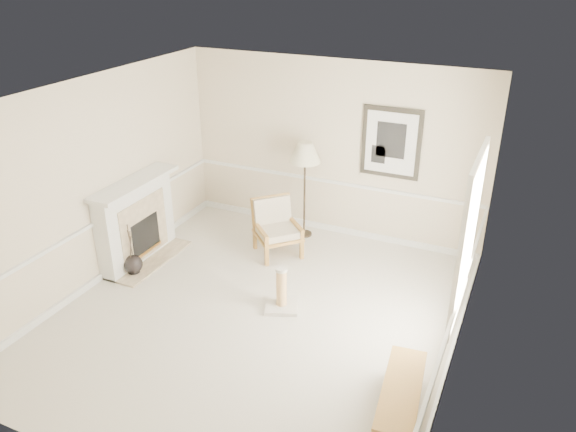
# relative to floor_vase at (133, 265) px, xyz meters

# --- Properties ---
(ground) EXTENTS (5.50, 5.50, 0.00)m
(ground) POSITION_rel_floor_vase_xyz_m (2.15, -0.18, -0.15)
(ground) COLOR silver
(ground) RESTS_ON ground
(room) EXTENTS (5.04, 5.54, 2.92)m
(room) POSITION_rel_floor_vase_xyz_m (2.29, -0.10, 1.71)
(room) COLOR beige
(room) RESTS_ON ground
(fireplace) EXTENTS (0.64, 1.64, 1.31)m
(fireplace) POSITION_rel_floor_vase_xyz_m (-0.19, 0.42, 0.49)
(fireplace) COLOR white
(fireplace) RESTS_ON ground
(floor_vase) EXTENTS (0.28, 0.28, 0.83)m
(floor_vase) POSITION_rel_floor_vase_xyz_m (0.00, 0.00, 0.00)
(floor_vase) COLOR black
(floor_vase) RESTS_ON ground
(armchair) EXTENTS (0.95, 0.95, 0.87)m
(armchair) POSITION_rel_floor_vase_xyz_m (1.62, 1.51, 0.32)
(armchair) COLOR #A67435
(armchair) RESTS_ON ground
(floor_lamp) EXTENTS (0.55, 0.55, 1.63)m
(floor_lamp) POSITION_rel_floor_vase_xyz_m (1.81, 2.22, 1.27)
(floor_lamp) COLOR black
(floor_lamp) RESTS_ON ground
(bench) EXTENTS (0.52, 1.31, 0.37)m
(bench) POSITION_rel_floor_vase_xyz_m (4.30, -1.13, 0.09)
(bench) COLOR #A67435
(bench) RESTS_ON ground
(scratching_post) EXTENTS (0.56, 0.56, 0.62)m
(scratching_post) POSITION_rel_floor_vase_xyz_m (2.37, 0.12, 0.04)
(scratching_post) COLOR silver
(scratching_post) RESTS_ON ground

